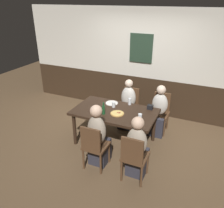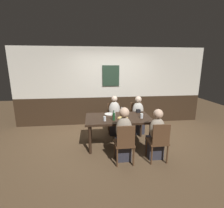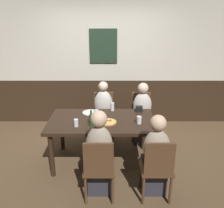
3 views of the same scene
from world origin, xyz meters
TOP-DOWN VIEW (x-y plane):
  - ground_plane at (0.00, 0.00)m, footprint 12.00×12.00m
  - wall_back at (-0.00, 1.65)m, footprint 6.40×0.13m
  - dining_table at (0.00, 0.00)m, footprint 1.64×0.94m
  - chair_mid_far at (0.00, 0.89)m, footprint 0.40×0.40m
  - chair_right_far at (0.72, 0.89)m, footprint 0.40×0.40m
  - chair_right_near at (0.72, -0.89)m, footprint 0.40×0.40m
  - chair_mid_near at (0.00, -0.89)m, footprint 0.40×0.40m
  - person_mid_far at (-0.00, 0.73)m, footprint 0.34×0.37m
  - person_right_far at (0.72, 0.72)m, footprint 0.34×0.37m
  - person_right_near at (0.72, -0.73)m, footprint 0.34×0.37m
  - person_mid_near at (0.00, -0.73)m, footprint 0.34×0.37m
  - pizza at (0.10, -0.10)m, footprint 0.27×0.27m
  - tumbler_water at (-0.09, 0.14)m, footprint 0.07×0.07m
  - tumbler_short at (-0.36, -0.24)m, footprint 0.07×0.07m
  - highball_clear at (0.17, 0.39)m, footprint 0.06×0.06m
  - beer_glass_half at (0.56, -0.14)m, footprint 0.07×0.07m
  - beer_bottle_green at (-0.14, -0.22)m, footprint 0.06×0.06m
  - plate_white_large at (-0.20, 0.29)m, footprint 0.26×0.26m
  - condiment_caddy at (0.62, 0.36)m, footprint 0.11×0.09m

SIDE VIEW (x-z plane):
  - ground_plane at x=0.00m, z-range 0.00..0.00m
  - person_right_far at x=0.72m, z-range -0.09..1.04m
  - person_mid_far at x=0.00m, z-range -0.09..1.05m
  - person_right_near at x=0.72m, z-range -0.09..1.05m
  - chair_mid_far at x=0.00m, z-range 0.06..0.94m
  - chair_right_far at x=0.72m, z-range 0.06..0.94m
  - chair_right_near at x=0.72m, z-range 0.06..0.94m
  - chair_mid_near at x=0.00m, z-range 0.06..0.94m
  - person_mid_near at x=0.00m, z-range -0.09..1.11m
  - dining_table at x=0.00m, z-range 0.29..1.03m
  - plate_white_large at x=-0.20m, z-range 0.74..0.75m
  - pizza at x=0.10m, z-range 0.74..0.77m
  - condiment_caddy at x=0.62m, z-range 0.74..0.83m
  - tumbler_water at x=-0.09m, z-range 0.73..0.84m
  - tumbler_short at x=-0.36m, z-range 0.73..0.85m
  - beer_glass_half at x=0.56m, z-range 0.73..0.85m
  - highball_clear at x=0.17m, z-range 0.73..0.87m
  - beer_bottle_green at x=-0.14m, z-range 0.71..0.96m
  - wall_back at x=0.00m, z-range 0.00..2.60m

